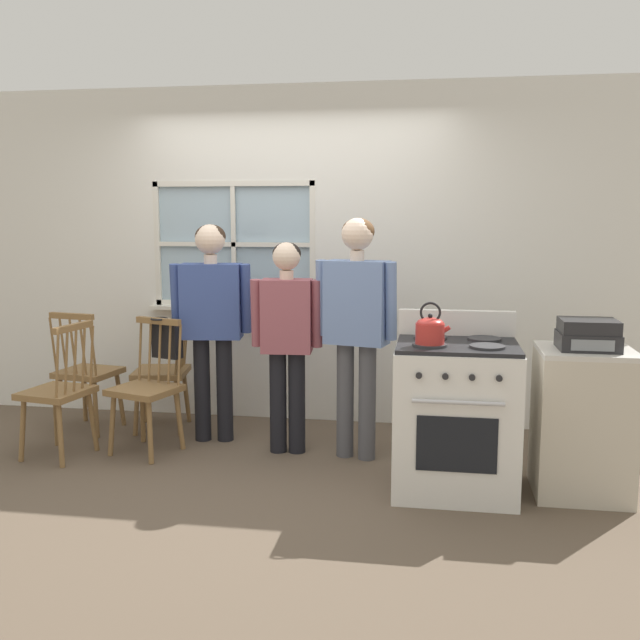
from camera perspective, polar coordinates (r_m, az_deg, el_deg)
ground_plane at (r=4.74m, az=-5.27°, el=-12.49°), size 16.00×16.00×0.00m
wall_back at (r=5.79m, az=-1.73°, el=5.04°), size 6.40×0.16×2.70m
chair_by_window at (r=5.22m, az=-13.67°, el=-5.47°), size 0.52×0.51×0.95m
chair_near_wall at (r=5.30m, az=-20.15°, el=-5.55°), size 0.47×0.49×0.95m
chair_center_cluster at (r=5.75m, az=-12.38°, el=-4.15°), size 0.46×0.48×0.95m
chair_near_stove at (r=5.87m, az=-18.15°, el=-4.11°), size 0.48×0.46×0.95m
person_elderly_left at (r=5.30m, az=-8.67°, el=0.88°), size 0.60×0.26×1.62m
person_teen_center at (r=4.99m, az=-2.66°, el=-0.69°), size 0.51×0.24×1.50m
person_adult_right at (r=4.86m, az=2.96°, el=0.60°), size 0.58×0.30×1.67m
stove at (r=4.47m, az=10.78°, el=-7.52°), size 0.73×0.68×1.08m
kettle at (r=4.21m, az=8.81°, el=-0.75°), size 0.21×0.17×0.25m
potted_plant at (r=5.91m, az=-8.73°, el=1.73°), size 0.14×0.14×0.25m
handbag at (r=5.33m, az=-12.16°, el=-1.53°), size 0.24×0.23×0.31m
side_counter at (r=4.62m, az=20.25°, el=-7.67°), size 0.55×0.50×0.90m
stereo at (r=4.48m, az=20.65°, el=-1.12°), size 0.34×0.29×0.18m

